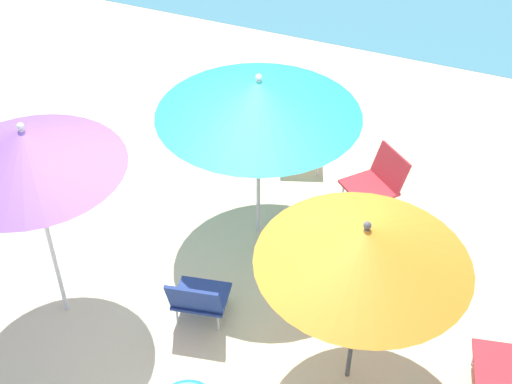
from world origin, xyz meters
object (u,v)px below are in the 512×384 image
(person_c, at_px, (363,236))
(beach_chair_d, at_px, (198,298))
(umbrella_orange, at_px, (365,246))
(umbrella_teal, at_px, (259,97))
(beach_chair_b, at_px, (301,140))
(beach_bag, at_px, (408,271))
(umbrella_purple, at_px, (26,149))
(beach_chair_c, at_px, (378,179))

(person_c, bearing_deg, beach_chair_d, 159.66)
(umbrella_orange, bearing_deg, umbrella_teal, 135.37)
(umbrella_orange, height_order, beach_chair_b, umbrella_orange)
(umbrella_orange, bearing_deg, beach_bag, 80.63)
(umbrella_purple, bearing_deg, umbrella_teal, 54.20)
(umbrella_orange, xyz_separation_m, beach_chair_b, (-1.43, 2.73, -1.23))
(umbrella_teal, distance_m, person_c, 1.67)
(umbrella_orange, distance_m, beach_bag, 1.90)
(beach_bag, bearing_deg, beach_chair_d, -142.71)
(umbrella_purple, height_order, person_c, umbrella_purple)
(umbrella_orange, relative_size, umbrella_purple, 0.84)
(umbrella_purple, bearing_deg, beach_chair_b, 68.13)
(umbrella_orange, relative_size, person_c, 1.96)
(person_c, bearing_deg, umbrella_teal, 106.42)
(umbrella_orange, relative_size, beach_chair_d, 2.83)
(beach_chair_b, distance_m, person_c, 1.86)
(umbrella_teal, relative_size, beach_chair_d, 3.12)
(beach_chair_c, xyz_separation_m, person_c, (0.12, -1.07, 0.12))
(person_c, bearing_deg, umbrella_purple, 146.16)
(umbrella_teal, distance_m, beach_chair_d, 1.90)
(beach_chair_b, xyz_separation_m, beach_chair_c, (1.03, -0.38, 0.00))
(umbrella_teal, relative_size, beach_bag, 6.83)
(person_c, bearing_deg, beach_chair_b, 60.77)
(umbrella_purple, height_order, beach_chair_d, umbrella_purple)
(beach_chair_b, height_order, person_c, person_c)
(umbrella_orange, xyz_separation_m, person_c, (-0.28, 1.28, -1.10))
(umbrella_purple, bearing_deg, beach_bag, 29.10)
(beach_chair_c, bearing_deg, umbrella_orange, 50.24)
(umbrella_orange, relative_size, beach_chair_b, 2.64)
(beach_chair_d, height_order, beach_bag, beach_chair_d)
(beach_chair_c, bearing_deg, person_c, 47.13)
(beach_chair_d, height_order, person_c, person_c)
(beach_chair_c, bearing_deg, beach_chair_d, 16.64)
(umbrella_purple, height_order, beach_chair_c, umbrella_purple)
(beach_chair_b, distance_m, beach_chair_d, 2.70)
(umbrella_purple, distance_m, beach_bag, 3.70)
(beach_chair_c, relative_size, beach_chair_d, 1.23)
(umbrella_orange, height_order, person_c, umbrella_orange)
(beach_bag, bearing_deg, beach_chair_b, 138.53)
(umbrella_orange, bearing_deg, umbrella_purple, -173.23)
(umbrella_orange, relative_size, umbrella_teal, 0.91)
(beach_chair_c, bearing_deg, umbrella_purple, 0.34)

